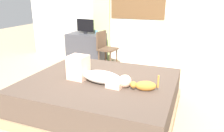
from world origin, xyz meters
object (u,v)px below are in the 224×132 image
(bed, at_px, (101,95))
(chair_by_desk, at_px, (105,47))
(cat, at_px, (144,86))
(desk, at_px, (87,48))
(cup, at_px, (97,32))
(person_lying, at_px, (96,74))
(tv_monitor, at_px, (85,26))

(bed, xyz_separation_m, chair_by_desk, (-0.72, 1.89, 0.26))
(bed, relative_size, cat, 6.11)
(desk, xyz_separation_m, cup, (0.25, 0.07, 0.41))
(person_lying, height_order, cup, person_lying)
(cup, bearing_deg, tv_monitor, -166.09)
(cat, distance_m, cup, 2.92)
(cat, xyz_separation_m, desk, (-1.99, 2.27, -0.20))
(tv_monitor, bearing_deg, desk, 0.00)
(cat, bearing_deg, chair_by_desk, 124.35)
(cup, distance_m, chair_by_desk, 0.53)
(bed, height_order, desk, desk)
(tv_monitor, bearing_deg, chair_by_desk, -19.93)
(cat, height_order, tv_monitor, tv_monitor)
(tv_monitor, bearing_deg, person_lying, -59.34)
(desk, distance_m, tv_monitor, 0.55)
(cat, xyz_separation_m, cup, (-1.74, 2.33, 0.22))
(bed, xyz_separation_m, cup, (-1.07, 2.17, 0.54))
(cat, height_order, chair_by_desk, chair_by_desk)
(cup, height_order, chair_by_desk, chair_by_desk)
(bed, relative_size, tv_monitor, 4.45)
(bed, height_order, tv_monitor, tv_monitor)
(desk, bearing_deg, cup, 14.82)
(person_lying, xyz_separation_m, cup, (-1.05, 2.28, 0.17))
(cat, distance_m, desk, 3.02)
(bed, bearing_deg, desk, 122.02)
(tv_monitor, height_order, cup, tv_monitor)
(person_lying, relative_size, cat, 2.70)
(desk, height_order, chair_by_desk, chair_by_desk)
(cat, xyz_separation_m, tv_monitor, (-2.01, 2.27, 0.35))
(cat, bearing_deg, desk, 131.32)
(person_lying, relative_size, cup, 10.79)
(person_lying, relative_size, tv_monitor, 1.97)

